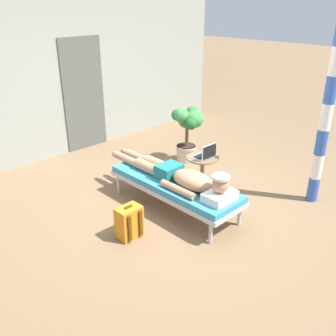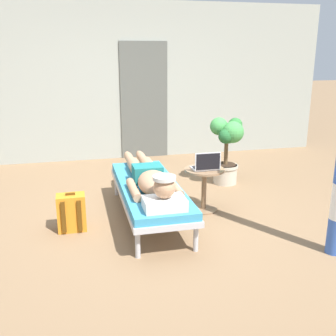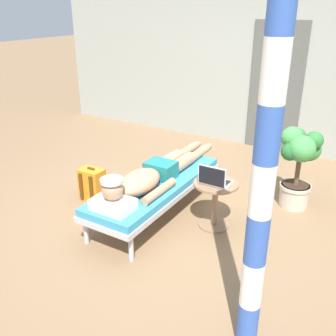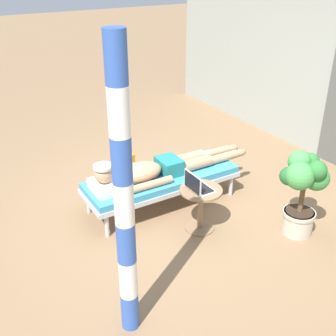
% 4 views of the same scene
% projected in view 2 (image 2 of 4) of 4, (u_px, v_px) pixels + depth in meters
% --- Properties ---
extents(ground_plane, '(40.00, 40.00, 0.00)m').
position_uv_depth(ground_plane, '(160.00, 216.00, 4.68)').
color(ground_plane, '#846647').
extents(house_wall_back, '(7.60, 0.20, 2.70)m').
position_uv_depth(house_wall_back, '(117.00, 82.00, 6.98)').
color(house_wall_back, '#999E93').
rests_on(house_wall_back, ground).
extents(house_door_panel, '(0.84, 0.03, 2.04)m').
position_uv_depth(house_door_panel, '(144.00, 101.00, 7.07)').
color(house_door_panel, '#545651').
rests_on(house_door_panel, ground).
extents(lounge_chair, '(0.67, 1.96, 0.42)m').
position_uv_depth(lounge_chair, '(149.00, 190.00, 4.53)').
color(lounge_chair, '#B7B7BC').
rests_on(lounge_chair, ground).
extents(person_reclining, '(0.53, 2.17, 0.33)m').
position_uv_depth(person_reclining, '(151.00, 178.00, 4.40)').
color(person_reclining, white).
rests_on(person_reclining, lounge_chair).
extents(side_table, '(0.48, 0.48, 0.52)m').
position_uv_depth(side_table, '(204.00, 182.00, 4.78)').
color(side_table, '#8C6B4C').
rests_on(side_table, ground).
extents(laptop, '(0.31, 0.24, 0.23)m').
position_uv_depth(laptop, '(206.00, 165.00, 4.67)').
color(laptop, silver).
rests_on(laptop, side_table).
extents(backpack, '(0.30, 0.26, 0.42)m').
position_uv_depth(backpack, '(72.00, 213.00, 4.28)').
color(backpack, orange).
rests_on(backpack, ground).
extents(potted_plant, '(0.47, 0.54, 0.97)m').
position_uv_depth(potted_plant, '(227.00, 144.00, 5.69)').
color(potted_plant, '#BFB29E').
rests_on(potted_plant, ground).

